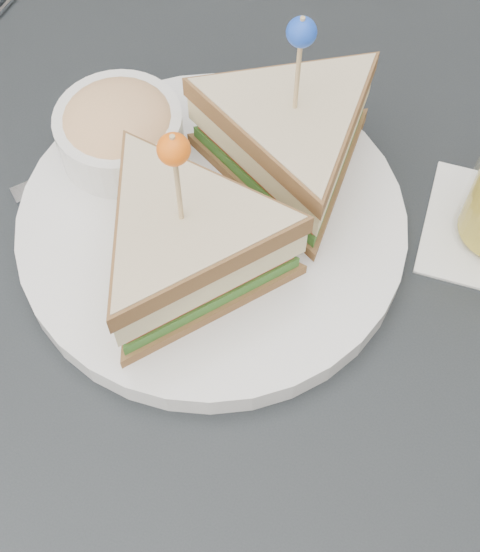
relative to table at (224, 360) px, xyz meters
name	(u,v)px	position (x,y,z in m)	size (l,w,h in m)	color
ground_plane	(232,533)	(0.00, 0.00, -0.67)	(3.50, 3.50, 0.00)	#3F3833
table	(224,360)	(0.00, 0.00, 0.00)	(0.80, 0.80, 0.75)	black
plate_meal	(221,193)	(-0.03, 0.07, 0.12)	(0.38, 0.38, 0.17)	white
cutlery_knife	(130,149)	(-0.13, 0.12, 0.08)	(0.16, 0.18, 0.01)	silver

